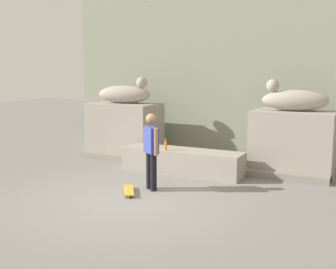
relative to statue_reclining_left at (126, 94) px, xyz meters
The scene contains 12 objects.
ground_plane 4.81m from the statue_reclining_left, 56.87° to the right, with size 40.00×40.00×0.00m, color slate.
facade_wall 3.12m from the statue_reclining_left, 31.66° to the left, with size 9.65×0.60×6.21m, color gray.
pedestal_left 1.07m from the statue_reclining_left, behind, with size 1.99×1.32×1.56m, color gray.
pedestal_right 5.01m from the statue_reclining_left, ahead, with size 1.99×1.32×1.56m, color gray.
statue_reclining_left is the anchor object (origin of this frame).
statue_reclining_right 4.86m from the statue_reclining_left, ahead, with size 1.68×0.86×0.78m.
ledge_block 3.15m from the statue_reclining_left, 27.48° to the right, with size 3.07×0.80×0.60m, color gray.
skater 3.91m from the statue_reclining_left, 50.04° to the right, with size 0.46×0.37×1.67m.
skateboard 4.37m from the statue_reclining_left, 57.58° to the right, with size 0.60×0.78×0.08m.
bottle_orange 2.81m from the statue_reclining_left, 35.98° to the right, with size 0.07×0.07×0.29m.
bottle_red 2.10m from the statue_reclining_left, 34.43° to the right, with size 0.06×0.06×0.26m.
stair_step 3.08m from the statue_reclining_left, 15.73° to the right, with size 6.92×0.50×0.17m, color gray.
Camera 1 is at (4.48, -7.38, 2.71)m, focal length 47.22 mm.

